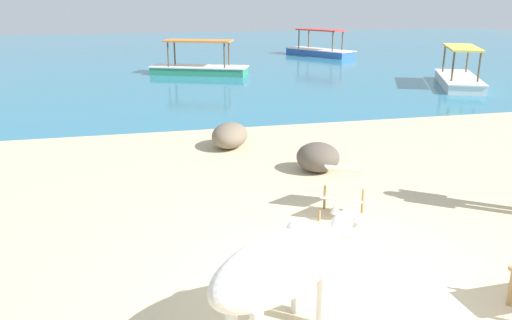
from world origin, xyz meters
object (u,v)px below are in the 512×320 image
at_px(deck_chair_near, 344,186).
at_px(boat_green, 199,67).
at_px(cow, 284,265).
at_px(boat_white, 459,78).
at_px(boat_blue, 320,50).

bearing_deg(deck_chair_near, boat_green, -149.71).
bearing_deg(cow, boat_green, 54.99).
distance_m(cow, deck_chair_near, 2.87).
bearing_deg(deck_chair_near, cow, -3.44).
xyz_separation_m(deck_chair_near, boat_white, (7.83, 9.03, -0.13)).
distance_m(cow, boat_blue, 22.70).
bearing_deg(boat_white, deck_chair_near, 164.62).
height_order(cow, boat_white, boat_white).
xyz_separation_m(boat_blue, boat_green, (-6.74, -5.15, 0.00)).
bearing_deg(boat_blue, boat_white, -23.12).
bearing_deg(boat_green, cow, 108.06).
xyz_separation_m(deck_chair_near, boat_blue, (6.51, 18.82, -0.13)).
bearing_deg(cow, deck_chair_near, 26.90).
bearing_deg(boat_blue, boat_green, -83.37).
bearing_deg(cow, boat_blue, 38.90).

